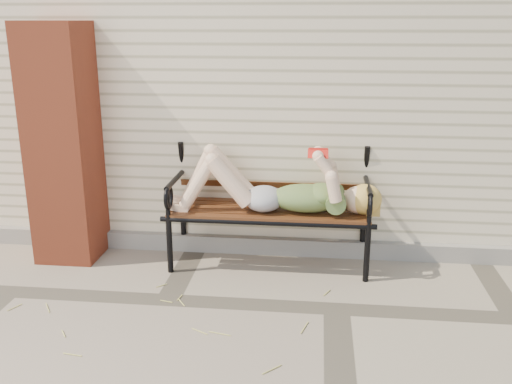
# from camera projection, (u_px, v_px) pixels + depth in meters

# --- Properties ---
(ground) EXTENTS (80.00, 80.00, 0.00)m
(ground) POSITION_uv_depth(u_px,v_px,m) (337.00, 309.00, 4.12)
(ground) COLOR gray
(ground) RESTS_ON ground
(house_wall) EXTENTS (8.00, 4.00, 3.00)m
(house_wall) POSITION_uv_depth(u_px,v_px,m) (336.00, 66.00, 6.54)
(house_wall) COLOR beige
(house_wall) RESTS_ON ground
(foundation_strip) EXTENTS (8.00, 0.10, 0.15)m
(foundation_strip) POSITION_uv_depth(u_px,v_px,m) (334.00, 248.00, 5.02)
(foundation_strip) COLOR gray
(foundation_strip) RESTS_ON ground
(brick_pillar) EXTENTS (0.50, 0.50, 2.00)m
(brick_pillar) POSITION_uv_depth(u_px,v_px,m) (64.00, 144.00, 4.79)
(brick_pillar) COLOR #AB4326
(brick_pillar) RESTS_ON ground
(garden_bench) EXTENTS (1.81, 0.72, 1.17)m
(garden_bench) POSITION_uv_depth(u_px,v_px,m) (271.00, 187.00, 4.79)
(garden_bench) COLOR black
(garden_bench) RESTS_ON ground
(reading_woman) EXTENTS (1.71, 0.39, 0.54)m
(reading_woman) POSITION_uv_depth(u_px,v_px,m) (271.00, 187.00, 4.64)
(reading_woman) COLOR #0A3A46
(reading_woman) RESTS_ON ground
(straw_scatter) EXTENTS (2.73, 1.72, 0.01)m
(straw_scatter) POSITION_uv_depth(u_px,v_px,m) (139.00, 345.00, 3.66)
(straw_scatter) COLOR #CBC563
(straw_scatter) RESTS_ON ground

